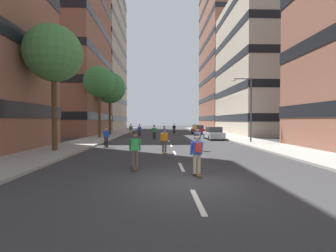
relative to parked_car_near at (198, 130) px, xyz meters
The scene contains 25 objects.
ground_plane 8.61m from the parked_car_near, 130.18° to the right, with size 151.24×151.24×0.00m, color #333335.
sidewalk_left 14.63m from the parked_car_near, 166.53° to the right, with size 3.89×69.32×0.14m, color #9E9991.
sidewalk_right 4.68m from the parked_car_near, 47.26° to the right, with size 3.89×69.32×0.14m, color #9E9991.
lane_markings 8.39m from the parked_car_near, 131.48° to the right, with size 0.16×57.20×0.01m.
building_left_mid 26.72m from the parked_car_near, behind, with size 13.21×16.50×29.36m.
building_left_far 34.54m from the parked_car_near, 139.69° to the left, with size 13.21×21.70×36.21m.
building_right_mid 15.79m from the parked_car_near, ahead, with size 13.21×18.43×22.55m.
building_right_far 29.04m from the parked_car_near, 58.86° to the left, with size 13.21×20.17×37.92m.
parked_car_near is the anchor object (origin of this frame).
parked_car_mid 11.76m from the parked_car_near, 90.00° to the right, with size 1.82×4.40×1.52m.
street_tree_near 18.52m from the parked_car_near, 145.02° to the right, with size 3.91×3.91×9.03m.
street_tree_mid 16.06m from the parked_car_near, 166.12° to the right, with size 4.79×4.79×9.58m.
street_tree_far 27.73m from the parked_car_near, 121.80° to the right, with size 4.06×4.06×9.04m.
streetlamp_right 17.01m from the parked_car_near, 81.75° to the right, with size 2.13×0.30×6.50m.
skater_0 30.29m from the parked_car_near, 104.85° to the right, with size 0.55×0.92×1.78m.
skater_1 18.78m from the parked_car_near, 109.02° to the right, with size 0.57×0.92×1.78m.
skater_2 14.06m from the parked_car_near, 120.89° to the right, with size 0.55×0.92×1.78m.
skater_3 24.75m from the parked_car_near, 104.69° to the right, with size 0.56×0.92×1.78m.
skater_4 4.07m from the parked_car_near, behind, with size 0.55×0.91×1.78m.
skater_5 22.85m from the parked_car_near, 99.34° to the right, with size 0.55×0.91×1.78m.
skater_6 11.47m from the parked_car_near, 145.23° to the right, with size 0.55×0.91×1.78m.
skater_7 11.70m from the parked_car_near, 159.32° to the right, with size 0.53×0.90×1.78m.
skater_8 22.91m from the parked_car_near, 119.14° to the right, with size 0.55×0.92×1.78m.
skater_9 31.11m from the parked_car_near, 99.37° to the right, with size 0.56×0.92×1.78m.
skater_10 4.69m from the parked_car_near, 104.60° to the right, with size 0.56×0.92×1.78m.
Camera 1 is at (-1.09, -8.67, 2.30)m, focal length 25.42 mm.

